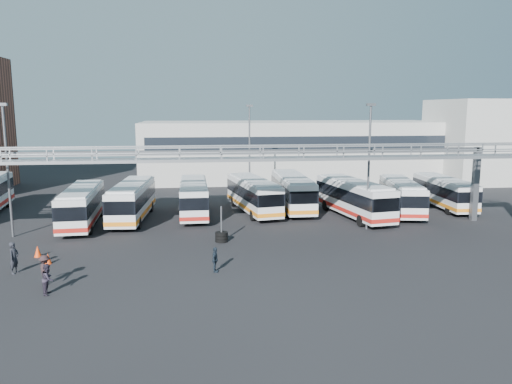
{
  "coord_description": "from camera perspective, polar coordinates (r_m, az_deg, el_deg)",
  "views": [
    {
      "loc": [
        -1.98,
        -31.51,
        9.78
      ],
      "look_at": [
        2.71,
        6.0,
        3.45
      ],
      "focal_mm": 35.0,
      "sensor_mm": 36.0,
      "label": 1
    }
  ],
  "objects": [
    {
      "name": "bus_9",
      "position": [
        52.84,
        20.7,
        0.07
      ],
      "size": [
        2.67,
        10.11,
        3.05
      ],
      "rotation": [
        0.0,
        0.0,
        -0.03
      ],
      "color": "silver",
      "rests_on": "ground"
    },
    {
      "name": "building_right",
      "position": [
        75.17,
        25.14,
        5.34
      ],
      "size": [
        14.0,
        12.0,
        11.0
      ],
      "primitive_type": "cube",
      "color": "#B2B2AD",
      "rests_on": "ground"
    },
    {
      "name": "bus_3",
      "position": [
        45.53,
        -13.98,
        -0.83
      ],
      "size": [
        3.24,
        11.07,
        3.32
      ],
      "rotation": [
        0.0,
        0.0,
        -0.07
      ],
      "color": "silver",
      "rests_on": "ground"
    },
    {
      "name": "pedestrian_d",
      "position": [
        30.47,
        -4.7,
        -7.72
      ],
      "size": [
        0.57,
        0.97,
        1.55
      ],
      "primitive_type": "imported",
      "rotation": [
        0.0,
        0.0,
        1.35
      ],
      "color": "#1A2430",
      "rests_on": "ground"
    },
    {
      "name": "pedestrian_a",
      "position": [
        33.42,
        -25.93,
        -6.78
      ],
      "size": [
        0.64,
        0.81,
        1.93
      ],
      "primitive_type": "imported",
      "rotation": [
        0.0,
        0.0,
        1.28
      ],
      "color": "black",
      "rests_on": "ground"
    },
    {
      "name": "pedestrian_b",
      "position": [
        29.13,
        -22.68,
        -9.15
      ],
      "size": [
        0.64,
        0.82,
        1.67
      ],
      "primitive_type": "imported",
      "rotation": [
        0.0,
        0.0,
        1.56
      ],
      "color": "#28222F",
      "rests_on": "ground"
    },
    {
      "name": "light_pole_mid",
      "position": [
        41.17,
        12.79,
        3.61
      ],
      "size": [
        0.7,
        0.35,
        10.21
      ],
      "color": "#4C4F54",
      "rests_on": "ground"
    },
    {
      "name": "warehouse",
      "position": [
        71.14,
        4.25,
        4.81
      ],
      "size": [
        42.0,
        14.0,
        8.0
      ],
      "primitive_type": "cube",
      "color": "#9E9E99",
      "rests_on": "ground"
    },
    {
      "name": "pedestrian_c",
      "position": [
        30.66,
        -22.97,
        -8.2
      ],
      "size": [
        1.15,
        1.27,
        1.71
      ],
      "primitive_type": "imported",
      "rotation": [
        0.0,
        0.0,
        2.17
      ],
      "color": "black",
      "rests_on": "ground"
    },
    {
      "name": "cone_left",
      "position": [
        34.69,
        -22.68,
        -7.04
      ],
      "size": [
        0.54,
        0.54,
        0.68
      ],
      "primitive_type": "cone",
      "rotation": [
        0.0,
        0.0,
        -0.31
      ],
      "color": "#E63A0C",
      "rests_on": "ground"
    },
    {
      "name": "bus_4",
      "position": [
        46.36,
        -7.13,
        -0.52
      ],
      "size": [
        2.5,
        10.57,
        3.21
      ],
      "rotation": [
        0.0,
        0.0,
        0.0
      ],
      "color": "silver",
      "rests_on": "ground"
    },
    {
      "name": "cone_right",
      "position": [
        36.56,
        -23.69,
        -6.22
      ],
      "size": [
        0.58,
        0.58,
        0.76
      ],
      "primitive_type": "cone",
      "rotation": [
        0.0,
        0.0,
        -0.24
      ],
      "color": "#E63A0C",
      "rests_on": "ground"
    },
    {
      "name": "bus_2",
      "position": [
        44.57,
        -19.3,
        -1.37
      ],
      "size": [
        3.0,
        10.76,
        3.24
      ],
      "rotation": [
        0.0,
        0.0,
        0.05
      ],
      "color": "silver",
      "rests_on": "ground"
    },
    {
      "name": "bus_7",
      "position": [
        46.04,
        11.11,
        -0.58
      ],
      "size": [
        4.35,
        11.38,
        3.37
      ],
      "rotation": [
        0.0,
        0.0,
        0.16
      ],
      "color": "silver",
      "rests_on": "ground"
    },
    {
      "name": "gantry",
      "position": [
        37.68,
        -4.07,
        2.96
      ],
      "size": [
        51.4,
        5.15,
        7.1
      ],
      "color": "gray",
      "rests_on": "ground"
    },
    {
      "name": "tire_stack",
      "position": [
        37.25,
        -3.96,
        -5.02
      ],
      "size": [
        0.94,
        0.94,
        2.69
      ],
      "color": "black",
      "rests_on": "ground"
    },
    {
      "name": "light_pole_back",
      "position": [
        54.0,
        -0.75,
        5.19
      ],
      "size": [
        0.7,
        0.35,
        10.21
      ],
      "color": "#4C4F54",
      "rests_on": "ground"
    },
    {
      "name": "bus_5",
      "position": [
        47.25,
        -0.3,
        -0.23
      ],
      "size": [
        4.27,
        10.98,
        3.25
      ],
      "rotation": [
        0.0,
        0.0,
        0.17
      ],
      "color": "silver",
      "rests_on": "ground"
    },
    {
      "name": "light_pole_left",
      "position": [
        42.12,
        -26.57,
        2.97
      ],
      "size": [
        0.7,
        0.35,
        10.21
      ],
      "color": "#4C4F54",
      "rests_on": "ground"
    },
    {
      "name": "ground",
      "position": [
        33.06,
        -3.4,
        -7.73
      ],
      "size": [
        140.0,
        140.0,
        0.0
      ],
      "primitive_type": "plane",
      "color": "black",
      "rests_on": "ground"
    },
    {
      "name": "bus_6",
      "position": [
        48.78,
        4.19,
        0.15
      ],
      "size": [
        2.74,
        11.21,
        3.4
      ],
      "rotation": [
        0.0,
        0.0,
        -0.01
      ],
      "color": "silver",
      "rests_on": "ground"
    },
    {
      "name": "bus_8",
      "position": [
        49.05,
        16.29,
        -0.35
      ],
      "size": [
        4.23,
        10.49,
        3.11
      ],
      "rotation": [
        0.0,
        0.0,
        -0.19
      ],
      "color": "silver",
      "rests_on": "ground"
    }
  ]
}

